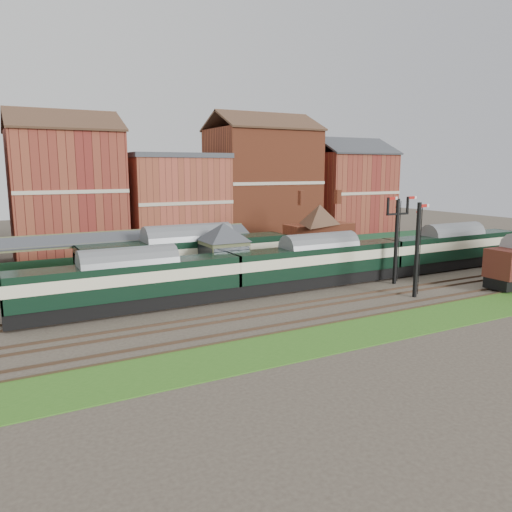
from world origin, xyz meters
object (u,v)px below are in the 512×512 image
dmu_train (319,261)px  platform_railcar (188,256)px  signal_box (224,254)px  semaphore_bracket (397,235)px

dmu_train → platform_railcar: platform_railcar is taller
signal_box → platform_railcar: size_ratio=0.30×
signal_box → platform_railcar: (-2.16, 3.25, -0.53)m
semaphore_bracket → dmu_train: 7.73m
signal_box → semaphore_bracket: (15.04, -5.75, 1.44)m
semaphore_bracket → dmu_train: size_ratio=0.16×
signal_box → dmu_train: (8.09, -3.25, -0.84)m
semaphore_bracket → dmu_train: (-6.95, 2.50, -2.28)m
platform_railcar → dmu_train: bearing=-32.4°
dmu_train → platform_railcar: (-10.25, 6.50, 0.31)m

